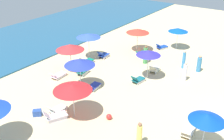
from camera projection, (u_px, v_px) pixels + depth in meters
ocean at (7, 46)px, 28.83m from camera, size 60.00×12.14×0.12m
umbrella_0 at (178, 30)px, 27.32m from camera, size 2.01×2.01×2.23m
lounge_chair_0_0 at (161, 47)px, 28.08m from camera, size 1.41×1.03×0.62m
umbrella_1 at (88, 36)px, 24.97m from camera, size 2.27×2.27×2.46m
lounge_chair_1_0 at (103, 55)px, 25.88m from camera, size 1.28×0.71×0.75m
lounge_chair_1_1 at (87, 61)px, 24.65m from camera, size 1.38×0.67×0.69m
umbrella_3 at (73, 87)px, 16.48m from camera, size 2.45×2.45×2.32m
lounge_chair_3_0 at (57, 109)px, 17.69m from camera, size 1.29×0.74×0.62m
lounge_chair_3_1 at (55, 116)px, 16.94m from camera, size 1.62×1.25×0.73m
umbrella_4 at (138, 31)px, 26.63m from camera, size 2.29×2.29×2.37m
lounge_chair_4_0 at (142, 53)px, 26.37m from camera, size 1.54×0.65×0.65m
umbrella_5 at (207, 117)px, 13.75m from camera, size 1.88×1.88×2.31m
lounge_chair_5_1 at (188, 132)px, 15.60m from camera, size 1.52×0.71×0.65m
umbrella_6 at (80, 63)px, 19.70m from camera, size 2.30×2.30×2.39m
lounge_chair_6_0 at (93, 86)px, 20.45m from camera, size 1.41×0.80×0.62m
umbrella_7 at (148, 53)px, 21.18m from camera, size 1.96×1.96×2.44m
lounge_chair_7_0 at (154, 69)px, 23.12m from camera, size 1.24×0.69×0.71m
lounge_chair_7_1 at (138, 80)px, 21.38m from camera, size 1.33×0.73×0.73m
umbrella_9 at (70, 47)px, 22.61m from camera, size 2.41×2.41×2.39m
lounge_chair_9_0 at (82, 71)px, 22.65m from camera, size 1.35×0.76×0.77m
lounge_chair_9_1 at (58, 75)px, 22.15m from camera, size 1.48×0.73×0.61m
beachgoer_0 at (139, 134)px, 14.68m from camera, size 0.42×0.42×1.48m
beachgoer_2 at (145, 55)px, 24.55m from camera, size 0.51×0.51×1.71m
beachgoer_3 at (184, 60)px, 23.58m from camera, size 0.40×0.40×1.68m
beachgoer_4 at (199, 64)px, 23.02m from camera, size 0.54×0.54×1.50m
beachgoer_5 at (185, 72)px, 21.50m from camera, size 0.37×0.37×1.62m
cooler_box_0 at (37, 113)px, 17.37m from camera, size 0.64×0.65×0.42m
beach_ball_1 at (109, 117)px, 17.03m from camera, size 0.36×0.36×0.36m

